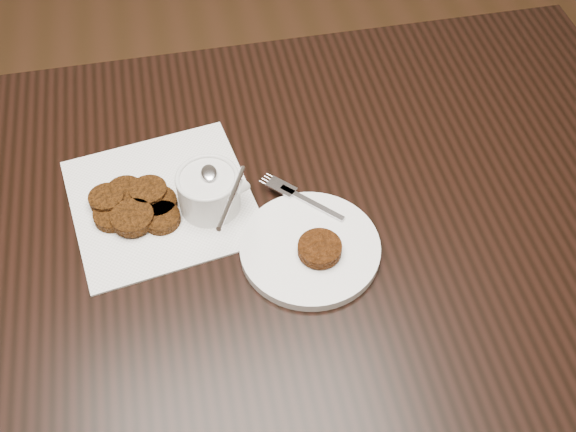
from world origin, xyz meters
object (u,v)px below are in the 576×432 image
object	(u,v)px
napkin	(162,201)
table	(275,341)
plate_with_patty	(310,245)
sauce_ramekin	(207,176)

from	to	relation	value
napkin	table	bearing A→B (deg)	-24.81
table	plate_with_patty	bearing A→B (deg)	-55.07
table	sauce_ramekin	distance (m)	0.45
table	napkin	bearing A→B (deg)	155.19
plate_with_patty	sauce_ramekin	bearing A→B (deg)	138.91
napkin	sauce_ramekin	xyz separation A→B (m)	(0.07, -0.02, 0.07)
table	napkin	world-z (taller)	napkin
table	sauce_ramekin	bearing A→B (deg)	150.24
table	napkin	distance (m)	0.42
table	sauce_ramekin	world-z (taller)	sauce_ramekin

